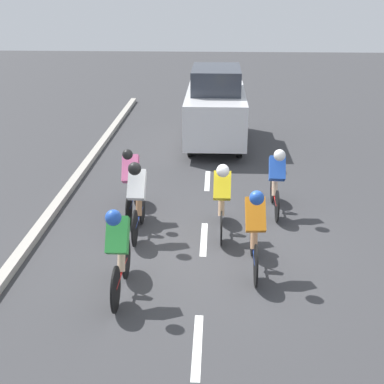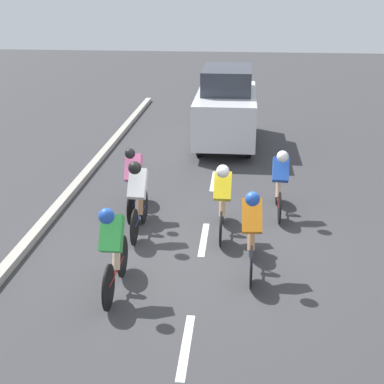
% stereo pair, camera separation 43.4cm
% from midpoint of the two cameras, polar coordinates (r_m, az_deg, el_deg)
% --- Properties ---
extents(ground_plane, '(60.00, 60.00, 0.00)m').
position_cam_midpoint_polar(ground_plane, '(9.86, 2.42, -5.81)').
color(ground_plane, '#38383A').
extents(lane_stripe_near, '(0.12, 1.40, 0.01)m').
position_cam_midpoint_polar(lane_stripe_near, '(7.39, 1.09, -16.11)').
color(lane_stripe_near, white).
rests_on(lane_stripe_near, ground).
extents(lane_stripe_mid, '(0.12, 1.40, 0.01)m').
position_cam_midpoint_polar(lane_stripe_mid, '(10.12, 2.51, -5.06)').
color(lane_stripe_mid, white).
rests_on(lane_stripe_mid, ground).
extents(lane_stripe_far, '(0.12, 1.40, 0.01)m').
position_cam_midpoint_polar(lane_stripe_far, '(13.06, 3.28, 1.18)').
color(lane_stripe_far, white).
rests_on(lane_stripe_far, ground).
extents(curb, '(0.20, 24.91, 0.14)m').
position_cam_midpoint_polar(curb, '(10.71, -14.88, -3.84)').
color(curb, '#A8A399').
rests_on(curb, ground).
extents(cyclist_yellow, '(0.33, 1.65, 1.49)m').
position_cam_midpoint_polar(cyclist_yellow, '(9.98, 4.51, -0.47)').
color(cyclist_yellow, black).
rests_on(cyclist_yellow, ground).
extents(cyclist_blue, '(0.33, 1.67, 1.45)m').
position_cam_midpoint_polar(cyclist_blue, '(11.07, 10.47, 1.33)').
color(cyclist_blue, black).
rests_on(cyclist_blue, ground).
extents(cyclist_green, '(0.33, 1.65, 1.54)m').
position_cam_midpoint_polar(cyclist_green, '(8.12, -6.92, -5.84)').
color(cyclist_green, black).
rests_on(cyclist_green, ground).
extents(cyclist_orange, '(0.34, 1.73, 1.53)m').
position_cam_midpoint_polar(cyclist_orange, '(8.73, 7.80, -3.88)').
color(cyclist_orange, black).
rests_on(cyclist_orange, ground).
extents(cyclist_pink, '(0.34, 1.74, 1.51)m').
position_cam_midpoint_polar(cyclist_pink, '(10.91, -5.05, 1.33)').
color(cyclist_pink, black).
rests_on(cyclist_pink, ground).
extents(cyclist_white, '(0.33, 1.69, 1.55)m').
position_cam_midpoint_polar(cyclist_white, '(10.01, -4.55, -0.27)').
color(cyclist_white, black).
rests_on(cyclist_white, ground).
extents(support_car, '(1.70, 4.06, 2.23)m').
position_cam_midpoint_polar(support_car, '(15.92, 4.46, 8.99)').
color(support_car, black).
rests_on(support_car, ground).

